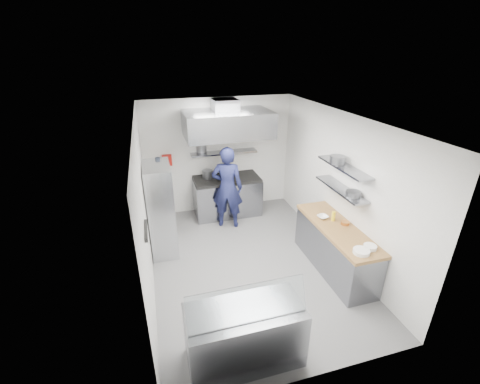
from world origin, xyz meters
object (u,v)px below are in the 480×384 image
object	(u,v)px
wire_rack	(161,209)
display_case	(245,335)
gas_range	(227,197)
chef	(227,188)

from	to	relation	value
wire_rack	display_case	world-z (taller)	wire_rack
gas_range	wire_rack	xyz separation A→B (m)	(-1.63, -1.18, 0.48)
gas_range	chef	distance (m)	0.78
chef	wire_rack	size ratio (longest dim) A/B	1.03
display_case	gas_range	bearing A→B (deg)	79.12
wire_rack	chef	bearing A→B (deg)	21.95
wire_rack	display_case	bearing A→B (deg)	-73.90
chef	display_case	bearing A→B (deg)	100.09
chef	display_case	size ratio (longest dim) A/B	1.27
gas_range	chef	xyz separation A→B (m)	(-0.13, -0.58, 0.51)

